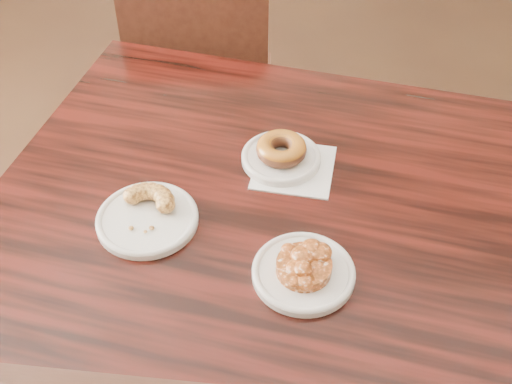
% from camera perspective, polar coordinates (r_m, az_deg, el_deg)
% --- Properties ---
extents(floor, '(5.00, 5.00, 0.00)m').
position_cam_1_polar(floor, '(1.80, 1.66, -16.37)').
color(floor, black).
rests_on(floor, ground).
extents(cafe_table, '(1.06, 1.06, 0.75)m').
position_cam_1_polar(cafe_table, '(1.42, -0.25, -12.99)').
color(cafe_table, black).
rests_on(cafe_table, floor).
extents(chair_far, '(0.46, 0.46, 0.90)m').
position_cam_1_polar(chair_far, '(1.95, -4.37, 8.99)').
color(chair_far, black).
rests_on(chair_far, floor).
extents(napkin, '(0.15, 0.15, 0.00)m').
position_cam_1_polar(napkin, '(1.23, 3.38, 2.18)').
color(napkin, white).
rests_on(napkin, cafe_table).
extents(plate_donut, '(0.15, 0.15, 0.01)m').
position_cam_1_polar(plate_donut, '(1.23, 2.24, 3.04)').
color(plate_donut, silver).
rests_on(plate_donut, napkin).
extents(plate_cruller, '(0.18, 0.18, 0.01)m').
position_cam_1_polar(plate_cruller, '(1.14, -9.63, -2.42)').
color(plate_cruller, silver).
rests_on(plate_cruller, cafe_table).
extents(plate_fritter, '(0.17, 0.17, 0.01)m').
position_cam_1_polar(plate_fritter, '(1.05, 4.23, -7.20)').
color(plate_fritter, silver).
rests_on(plate_fritter, cafe_table).
extents(glazed_donut, '(0.10, 0.10, 0.03)m').
position_cam_1_polar(glazed_donut, '(1.22, 2.27, 3.85)').
color(glazed_donut, '#985E16').
rests_on(glazed_donut, plate_donut).
extents(apple_fritter, '(0.13, 0.13, 0.03)m').
position_cam_1_polar(apple_fritter, '(1.03, 4.29, -6.48)').
color(apple_fritter, '#4B2008').
rests_on(apple_fritter, plate_fritter).
extents(cruller_fragment, '(0.11, 0.11, 0.03)m').
position_cam_1_polar(cruller_fragment, '(1.12, -9.76, -1.67)').
color(cruller_fragment, '#5C3212').
rests_on(cruller_fragment, plate_cruller).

